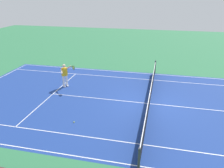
% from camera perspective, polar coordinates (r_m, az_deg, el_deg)
% --- Properties ---
extents(ground_plane, '(60.00, 60.00, 0.00)m').
position_cam_1_polar(ground_plane, '(14.03, 9.44, -4.89)').
color(ground_plane, '#2D7247').
extents(court_slab, '(24.20, 11.40, 0.00)m').
position_cam_1_polar(court_slab, '(14.03, 9.44, -4.89)').
color(court_slab, navy).
rests_on(court_slab, ground_plane).
extents(court_line_markings, '(23.85, 11.05, 0.01)m').
position_cam_1_polar(court_line_markings, '(14.03, 9.44, -4.88)').
color(court_line_markings, white).
rests_on(court_line_markings, ground_plane).
extents(tennis_net, '(0.10, 11.70, 1.08)m').
position_cam_1_polar(tennis_net, '(13.81, 9.57, -3.07)').
color(tennis_net, '#2D2D33').
rests_on(tennis_net, ground_plane).
extents(tennis_player_near, '(1.16, 0.75, 1.70)m').
position_cam_1_polar(tennis_player_near, '(16.34, -11.77, 2.43)').
color(tennis_player_near, white).
rests_on(tennis_player_near, ground_plane).
extents(tennis_ball, '(0.07, 0.07, 0.07)m').
position_cam_1_polar(tennis_ball, '(12.09, -9.54, -9.43)').
color(tennis_ball, '#CCE01E').
rests_on(tennis_ball, ground_plane).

